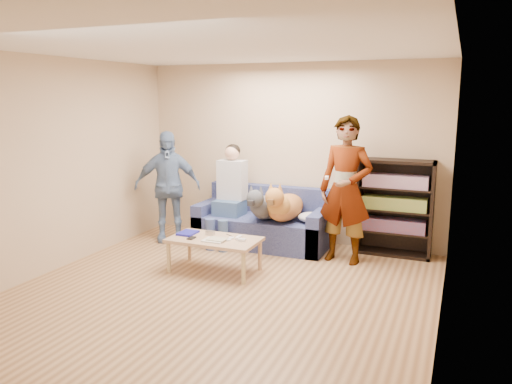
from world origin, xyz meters
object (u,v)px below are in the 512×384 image
at_px(camera_silver, 210,233).
at_px(bookshelf, 395,205).
at_px(dog_gray, 266,206).
at_px(dog_tan, 284,206).
at_px(notebook_blue, 188,233).
at_px(person_seated, 229,191).
at_px(sofa, 264,225).
at_px(person_standing_left, 167,187).
at_px(coffee_table, 214,242).
at_px(person_standing_right, 346,190).

bearing_deg(camera_silver, bookshelf, 34.85).
distance_m(dog_gray, dog_tan, 0.27).
relative_size(notebook_blue, dog_gray, 0.21).
distance_m(person_seated, dog_gray, 0.62).
distance_m(camera_silver, person_seated, 1.14).
relative_size(camera_silver, sofa, 0.06).
xyz_separation_m(person_standing_left, coffee_table, (1.26, -0.95, -0.44)).
distance_m(dog_gray, coffee_table, 1.17).
bearing_deg(coffee_table, person_standing_left, 142.96).
height_order(person_seated, bookshelf, person_seated).
relative_size(dog_gray, coffee_table, 1.12).
height_order(dog_gray, bookshelf, bookshelf).
relative_size(dog_gray, dog_tan, 1.06).
xyz_separation_m(notebook_blue, bookshelf, (2.33, 1.50, 0.25)).
bearing_deg(notebook_blue, dog_gray, 59.20).
relative_size(person_standing_right, notebook_blue, 7.28).
bearing_deg(sofa, person_standing_left, -165.38).
xyz_separation_m(coffee_table, bookshelf, (1.93, 1.55, 0.31)).
bearing_deg(dog_tan, notebook_blue, -130.46).
distance_m(notebook_blue, bookshelf, 2.78).
bearing_deg(coffee_table, sofa, 84.44).
xyz_separation_m(person_standing_right, notebook_blue, (-1.78, -0.95, -0.51)).
bearing_deg(notebook_blue, person_standing_left, 133.67).
relative_size(sofa, dog_gray, 1.54).
bearing_deg(camera_silver, person_standing_right, 30.48).
bearing_deg(coffee_table, camera_silver, 135.00).
bearing_deg(dog_tan, person_standing_left, -174.84).
bearing_deg(dog_tan, person_standing_right, -7.15).
relative_size(person_standing_right, dog_tan, 1.62).
xyz_separation_m(person_standing_left, camera_silver, (1.14, -0.83, -0.37)).
height_order(person_standing_right, coffee_table, person_standing_right).
distance_m(person_standing_left, dog_tan, 1.78).
xyz_separation_m(person_seated, bookshelf, (2.29, 0.36, -0.09)).
bearing_deg(dog_tan, camera_silver, -122.22).
distance_m(person_standing_left, coffee_table, 1.64).
relative_size(notebook_blue, person_seated, 0.18).
relative_size(person_standing_left, bookshelf, 1.26).
xyz_separation_m(dog_gray, dog_tan, (0.27, -0.01, 0.02)).
bearing_deg(person_standing_right, dog_tan, -179.42).
xyz_separation_m(person_standing_left, person_seated, (0.90, 0.24, -0.04)).
bearing_deg(notebook_blue, person_seated, 88.02).
height_order(camera_silver, dog_tan, dog_tan).
bearing_deg(bookshelf, dog_gray, -165.84).
bearing_deg(person_standing_left, notebook_blue, -75.60).
distance_m(person_seated, bookshelf, 2.32).
relative_size(person_standing_left, camera_silver, 14.84).
bearing_deg(dog_gray, person_seated, 173.71).
bearing_deg(coffee_table, person_standing_right, 36.02).
distance_m(dog_gray, bookshelf, 1.74).
distance_m(notebook_blue, coffee_table, 0.41).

